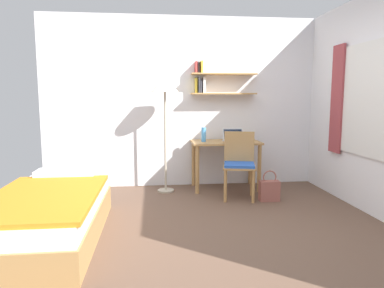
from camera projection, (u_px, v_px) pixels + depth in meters
The scene contains 10 objects.
ground_plane at pixel (206, 232), 3.60m from camera, with size 5.28×5.28×0.00m, color brown.
wall_back at pixel (188, 102), 5.42m from camera, with size 4.40×0.27×2.60m.
bed at pixel (49, 215), 3.40m from camera, with size 0.98×1.91×0.54m.
desk at pixel (225, 150), 5.26m from camera, with size 1.01×0.57×0.73m.
desk_chair at pixel (239, 162), 4.78m from camera, with size 0.51×0.50×0.91m.
standing_lamp at pixel (165, 91), 4.98m from camera, with size 0.39×0.39×1.67m.
laptop at pixel (233, 138), 5.25m from camera, with size 0.32×0.21×0.19m.
water_bottle at pixel (204, 135), 5.17m from camera, with size 0.07×0.07×0.21m, color #4C99DB.
book_stack at pixel (245, 138), 5.31m from camera, with size 0.17×0.25×0.08m.
handbag at pixel (269, 190), 4.68m from camera, with size 0.27×0.13×0.41m.
Camera 1 is at (-0.53, -3.41, 1.37)m, focal length 32.72 mm.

